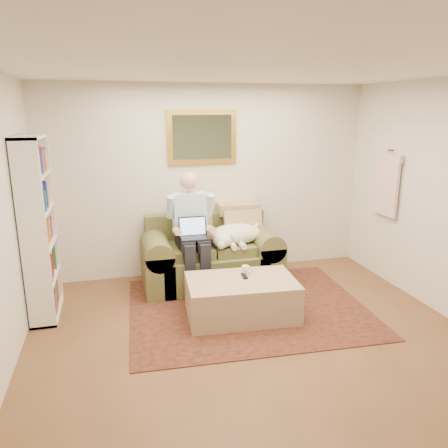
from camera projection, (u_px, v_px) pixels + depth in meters
name	position (u px, v px, depth m)	size (l,w,h in m)	color
room_shell	(259.00, 217.00, 4.02)	(4.51, 5.00, 2.61)	brown
rug	(247.00, 307.00, 5.14)	(2.71, 2.17, 0.01)	black
sofa	(211.00, 261.00, 5.81)	(1.78, 0.91, 1.07)	brown
seated_man	(193.00, 234.00, 5.47)	(0.59, 0.84, 1.50)	#8CCAD8
laptop	(194.00, 232.00, 5.40)	(0.35, 0.27, 0.25)	black
sleeping_dog	(236.00, 234.00, 5.70)	(0.73, 0.46, 0.27)	white
ottoman	(241.00, 298.00, 4.87)	(1.20, 0.76, 0.44)	tan
coffee_mug	(245.00, 270.00, 4.98)	(0.08, 0.08, 0.10)	white
tv_remote	(244.00, 276.00, 4.90)	(0.05, 0.15, 0.02)	black
bookshelf	(38.00, 229.00, 4.75)	(0.28, 0.80, 2.00)	white
wall_mirror	(202.00, 137.00, 5.83)	(0.94, 0.04, 0.72)	gold
hanging_shirt	(386.00, 181.00, 5.70)	(0.06, 0.52, 0.90)	beige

